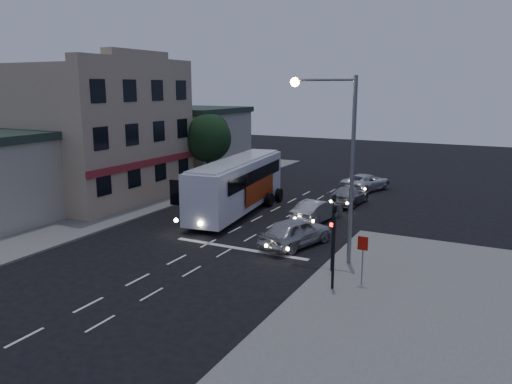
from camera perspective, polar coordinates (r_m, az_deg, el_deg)
The scene contains 16 objects.
ground at distance 26.61m, azimuth -7.78°, elevation -7.03°, with size 120.00×120.00×0.00m, color black.
sidewalk_near at distance 18.72m, azimuth 20.13°, elevation -16.01°, with size 12.00×24.00×0.12m, color slate.
sidewalk_far at distance 40.57m, azimuth -16.52°, elevation -0.69°, with size 12.00×50.00×0.12m, color slate.
road_markings at distance 28.63m, azimuth -1.87°, elevation -5.53°, with size 8.00×30.55×0.01m.
tour_bus at distance 34.56m, azimuth -2.14°, elevation 0.96°, with size 3.98×12.34×3.71m.
car_suv at distance 27.48m, azimuth 4.54°, elevation -4.57°, with size 1.90×4.71×1.61m, color #B2B2B2.
car_sedan_a at distance 32.63m, azimuth 6.97°, elevation -2.12°, with size 1.51×4.33×1.43m, color #AAAAAA.
car_sedan_b at distance 37.66m, azimuth 10.54°, elevation -0.40°, with size 1.87×4.60×1.34m, color #969696.
car_sedan_c at distance 43.09m, azimuth 12.47°, elevation 1.12°, with size 2.32×5.04×1.40m, color silver.
traffic_signal_main at distance 23.29m, azimuth 8.79°, elevation -3.59°, with size 0.25×0.35×4.10m.
traffic_signal_side at distance 21.27m, azimuth 8.90°, elevation -5.10°, with size 0.18×0.15×4.10m.
regulatory_sign at distance 22.14m, azimuth 12.09°, elevation -6.78°, with size 0.45×0.12×2.20m.
streetlight at distance 24.05m, azimuth 9.53°, elevation 4.93°, with size 3.32×0.44×9.00m.
main_building at distance 40.48m, azimuth -17.94°, elevation 6.51°, with size 10.12×12.00×11.00m.
low_building_north at distance 49.58m, azimuth -7.62°, elevation 5.84°, with size 9.40×9.40×6.50m.
street_tree at distance 42.43m, azimuth -5.55°, elevation 6.36°, with size 4.00×4.00×6.20m.
Camera 1 is at (14.49, -20.58, 8.62)m, focal length 35.00 mm.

